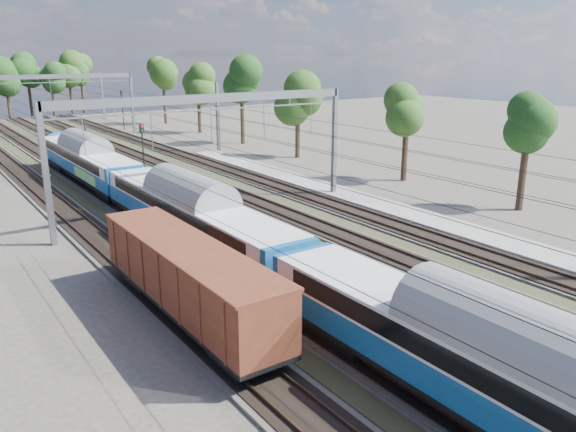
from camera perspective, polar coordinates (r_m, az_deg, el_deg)
track_bed at (r=55.85m, az=-14.67°, el=3.61°), size 21.00×130.00×0.34m
platform at (r=42.07m, az=13.82°, el=-0.30°), size 3.00×70.00×0.30m
catenary at (r=62.23m, az=-17.36°, el=10.53°), size 25.65×130.00×9.00m
tree_belt at (r=100.57m, az=-20.15°, el=12.97°), size 39.37×102.50×11.68m
emu_train at (r=34.62m, az=-9.52°, el=0.88°), size 3.18×67.25×4.65m
freight_boxcar at (r=25.62m, az=-10.16°, el=-6.07°), size 2.83×13.66×3.52m
worker at (r=89.52m, az=-19.91°, el=8.26°), size 0.63×0.77×1.81m
signal_near at (r=51.57m, az=-14.51°, el=6.64°), size 0.40×0.36×5.79m
signal_far at (r=94.58m, az=-16.48°, el=10.78°), size 0.42×0.38×6.20m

